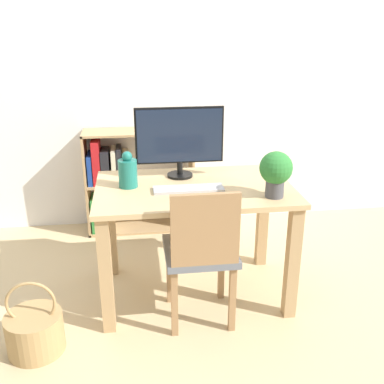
% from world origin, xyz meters
% --- Properties ---
extents(ground_plane, '(10.00, 10.00, 0.00)m').
position_xyz_m(ground_plane, '(0.00, 0.00, 0.00)').
color(ground_plane, '#CCB284').
extents(wall_back, '(8.00, 0.05, 2.60)m').
position_xyz_m(wall_back, '(0.00, 1.19, 1.30)').
color(wall_back, white).
rests_on(wall_back, ground_plane).
extents(desk, '(1.17, 0.73, 0.73)m').
position_xyz_m(desk, '(0.00, 0.00, 0.59)').
color(desk, tan).
rests_on(desk, ground_plane).
extents(monitor, '(0.55, 0.16, 0.44)m').
position_xyz_m(monitor, '(-0.06, 0.20, 0.98)').
color(monitor, black).
rests_on(monitor, desk).
extents(keyboard, '(0.41, 0.12, 0.02)m').
position_xyz_m(keyboard, '(-0.04, -0.06, 0.74)').
color(keyboard, '#B2B2B7').
rests_on(keyboard, desk).
extents(vase, '(0.11, 0.11, 0.22)m').
position_xyz_m(vase, '(-0.39, 0.05, 0.83)').
color(vase, '#1E7266').
rests_on(vase, desk).
extents(potted_plant, '(0.18, 0.18, 0.26)m').
position_xyz_m(potted_plant, '(0.42, -0.22, 0.89)').
color(potted_plant, '#4C4C51').
rests_on(potted_plant, desk).
extents(chair, '(0.40, 0.40, 0.85)m').
position_xyz_m(chair, '(-0.00, -0.30, 0.47)').
color(chair, slate).
rests_on(chair, ground_plane).
extents(bookshelf, '(0.87, 0.28, 0.84)m').
position_xyz_m(bookshelf, '(-0.46, 1.02, 0.43)').
color(bookshelf, tan).
rests_on(bookshelf, ground_plane).
extents(basket, '(0.30, 0.30, 0.42)m').
position_xyz_m(basket, '(-0.91, -0.43, 0.12)').
color(basket, tan).
rests_on(basket, ground_plane).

